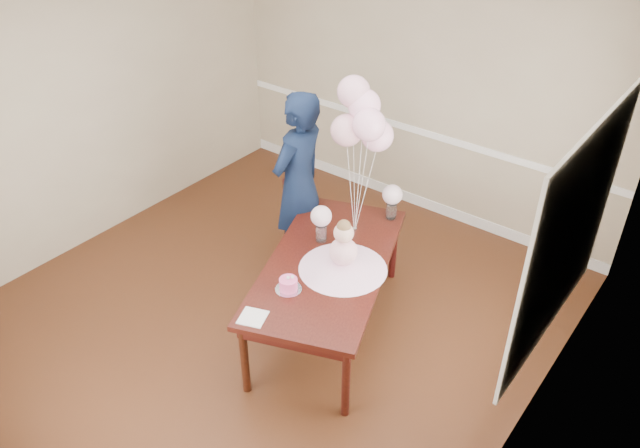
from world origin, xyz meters
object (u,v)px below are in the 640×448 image
at_px(dining_table_top, 328,264).
at_px(birthday_cake, 288,284).
at_px(dining_chair_seat, 310,221).
at_px(woman, 298,185).

distance_m(dining_table_top, birthday_cake, 0.47).
bearing_deg(dining_table_top, dining_chair_seat, 115.77).
bearing_deg(dining_chair_seat, birthday_cake, -69.10).
distance_m(dining_chair_seat, woman, 0.53).
bearing_deg(woman, birthday_cake, 33.62).
xyz_separation_m(dining_table_top, woman, (-0.76, 0.56, 0.22)).
relative_size(dining_table_top, dining_chair_seat, 4.75).
bearing_deg(dining_chair_seat, woman, -95.53).
bearing_deg(birthday_cake, woman, 125.57).
relative_size(birthday_cake, woman, 0.08).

